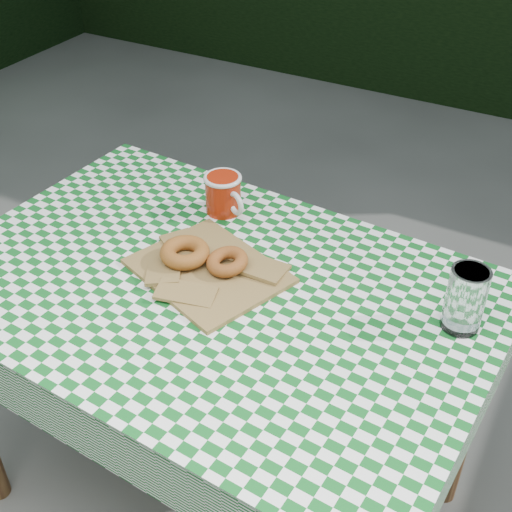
{
  "coord_description": "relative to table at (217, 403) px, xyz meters",
  "views": [
    {
      "loc": [
        0.72,
        -1.0,
        1.68
      ],
      "look_at": [
        0.14,
        0.07,
        0.79
      ],
      "focal_mm": 47.66,
      "sensor_mm": 36.0,
      "label": 1
    }
  ],
  "objects": [
    {
      "name": "bagel_front",
      "position": [
        -0.09,
        0.03,
        0.42
      ],
      "size": [
        0.14,
        0.14,
        0.03
      ],
      "primitive_type": "torus",
      "rotation": [
        0.0,
        0.0,
        0.38
      ],
      "color": "brown",
      "rests_on": "paper_bag"
    },
    {
      "name": "table",
      "position": [
        0.0,
        0.0,
        0.0
      ],
      "size": [
        1.23,
        0.87,
        0.75
      ],
      "primitive_type": "cube",
      "rotation": [
        0.0,
        0.0,
        -0.07
      ],
      "color": "#54311C",
      "rests_on": "ground"
    },
    {
      "name": "drinking_glass",
      "position": [
        0.51,
        0.13,
        0.45
      ],
      "size": [
        0.1,
        0.1,
        0.14
      ],
      "primitive_type": "cylinder",
      "rotation": [
        0.0,
        0.0,
        0.27
      ],
      "color": "white",
      "rests_on": "tablecloth"
    },
    {
      "name": "tablecloth",
      "position": [
        0.0,
        0.0,
        0.38
      ],
      "size": [
        1.25,
        0.89,
        0.01
      ],
      "primitive_type": "cube",
      "rotation": [
        0.0,
        0.0,
        -0.07
      ],
      "color": "#0D551B",
      "rests_on": "table"
    },
    {
      "name": "coffee_mug",
      "position": [
        -0.13,
        0.27,
        0.43
      ],
      "size": [
        0.24,
        0.24,
        0.1
      ],
      "primitive_type": null,
      "rotation": [
        0.0,
        0.0,
        -0.45
      ],
      "color": "#961E09",
      "rests_on": "tablecloth"
    },
    {
      "name": "paper_bag",
      "position": [
        -0.03,
        0.03,
        0.39
      ],
      "size": [
        0.39,
        0.35,
        0.02
      ],
      "primitive_type": "cube",
      "rotation": [
        0.0,
        0.0,
        -0.35
      ],
      "color": "olive",
      "rests_on": "tablecloth"
    },
    {
      "name": "ground",
      "position": [
        -0.08,
        0.04,
        -0.38
      ],
      "size": [
        60.0,
        60.0,
        0.0
      ],
      "primitive_type": "plane",
      "color": "#4A4945",
      "rests_on": "ground"
    },
    {
      "name": "bagel_back",
      "position": [
        0.01,
        0.05,
        0.41
      ],
      "size": [
        0.13,
        0.13,
        0.03
      ],
      "primitive_type": "torus",
      "rotation": [
        0.0,
        0.0,
        -0.73
      ],
      "color": "brown",
      "rests_on": "paper_bag"
    }
  ]
}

